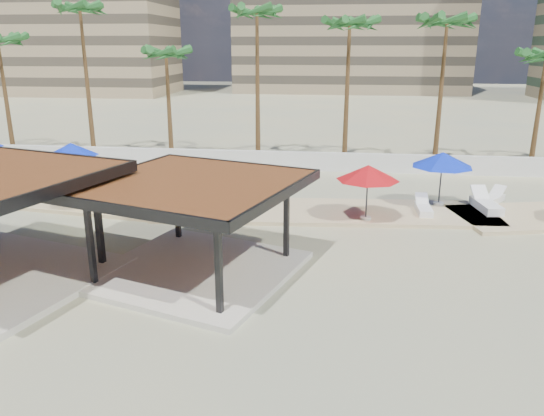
{
  "coord_description": "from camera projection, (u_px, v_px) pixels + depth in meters",
  "views": [
    {
      "loc": [
        2.52,
        -17.28,
        7.72
      ],
      "look_at": [
        -0.03,
        3.05,
        1.4
      ],
      "focal_mm": 35.0,
      "sensor_mm": 36.0,
      "label": 1
    }
  ],
  "objects": [
    {
      "name": "pavilion_central",
      "position": [
        194.0,
        219.0,
        18.13
      ],
      "size": [
        8.42,
        8.42,
        3.39
      ],
      "rotation": [
        0.0,
        0.0,
        -0.32
      ],
      "color": "beige",
      "rests_on": "ground"
    },
    {
      "name": "umbrella_d",
      "position": [
        443.0,
        160.0,
        25.46
      ],
      "size": [
        3.57,
        3.57,
        2.63
      ],
      "rotation": [
        0.0,
        0.0,
        0.24
      ],
      "color": "beige",
      "rests_on": "promenade"
    },
    {
      "name": "lounger_b",
      "position": [
        486.0,
        205.0,
        25.33
      ],
      "size": [
        1.13,
        2.51,
        0.91
      ],
      "rotation": [
        0.0,
        0.0,
        1.72
      ],
      "color": "white",
      "rests_on": "promenade"
    },
    {
      "name": "palm_c",
      "position": [
        166.0,
        57.0,
        35.14
      ],
      "size": [
        3.0,
        3.0,
        8.04
      ],
      "color": "brown",
      "rests_on": "ground"
    },
    {
      "name": "lounger_d",
      "position": [
        491.0,
        199.0,
        26.39
      ],
      "size": [
        1.72,
        1.94,
        0.75
      ],
      "rotation": [
        0.0,
        0.0,
        0.9
      ],
      "color": "white",
      "rests_on": "promenade"
    },
    {
      "name": "umbrella_f",
      "position": [
        71.0,
        150.0,
        28.37
      ],
      "size": [
        3.71,
        3.71,
        2.53
      ],
      "rotation": [
        0.0,
        0.0,
        -0.38
      ],
      "color": "beige",
      "rests_on": "promenade"
    },
    {
      "name": "building_mid",
      "position": [
        352.0,
        4.0,
        88.24
      ],
      "size": [
        38.0,
        16.0,
        30.4
      ],
      "color": "#847259",
      "rests_on": "ground"
    },
    {
      "name": "palm_e",
      "position": [
        350.0,
        30.0,
        33.51
      ],
      "size": [
        3.0,
        3.0,
        9.84
      ],
      "color": "brown",
      "rests_on": "ground"
    },
    {
      "name": "ground",
      "position": [
        262.0,
        270.0,
        18.96
      ],
      "size": [
        200.0,
        200.0,
        0.0
      ],
      "primitive_type": "plane",
      "color": "tan",
      "rests_on": "ground"
    },
    {
      "name": "promenade",
      "position": [
        325.0,
        208.0,
        25.97
      ],
      "size": [
        44.45,
        7.97,
        0.24
      ],
      "color": "#C6B284",
      "rests_on": "ground"
    },
    {
      "name": "lounger_c",
      "position": [
        423.0,
        209.0,
        24.92
      ],
      "size": [
        0.65,
        1.9,
        0.72
      ],
      "rotation": [
        0.0,
        0.0,
        1.59
      ],
      "color": "white",
      "rests_on": "promenade"
    },
    {
      "name": "lounger_a",
      "position": [
        237.0,
        210.0,
        24.63
      ],
      "size": [
        1.15,
        2.15,
        0.77
      ],
      "rotation": [
        0.0,
        0.0,
        1.32
      ],
      "color": "white",
      "rests_on": "promenade"
    },
    {
      "name": "umbrella_c",
      "position": [
        368.0,
        173.0,
        23.31
      ],
      "size": [
        3.11,
        3.11,
        2.5
      ],
      "rotation": [
        0.0,
        0.0,
        -0.11
      ],
      "color": "beige",
      "rests_on": "promenade"
    },
    {
      "name": "boundary_wall",
      "position": [
        297.0,
        161.0,
        33.95
      ],
      "size": [
        56.0,
        0.3,
        1.2
      ],
      "primitive_type": "cube",
      "color": "silver",
      "rests_on": "ground"
    },
    {
      "name": "palm_f",
      "position": [
        447.0,
        28.0,
        32.95
      ],
      "size": [
        3.0,
        3.0,
        9.95
      ],
      "color": "brown",
      "rests_on": "ground"
    },
    {
      "name": "umbrella_b",
      "position": [
        88.0,
        168.0,
        24.89
      ],
      "size": [
        3.03,
        3.03,
        2.36
      ],
      "rotation": [
        0.0,
        0.0,
        0.16
      ],
      "color": "beige",
      "rests_on": "promenade"
    },
    {
      "name": "palm_d",
      "position": [
        257.0,
        19.0,
        34.48
      ],
      "size": [
        3.0,
        3.0,
        10.61
      ],
      "color": "brown",
      "rests_on": "ground"
    },
    {
      "name": "palm_b",
      "position": [
        80.0,
        15.0,
        35.63
      ],
      "size": [
        3.0,
        3.0,
        10.92
      ],
      "color": "brown",
      "rests_on": "ground"
    }
  ]
}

